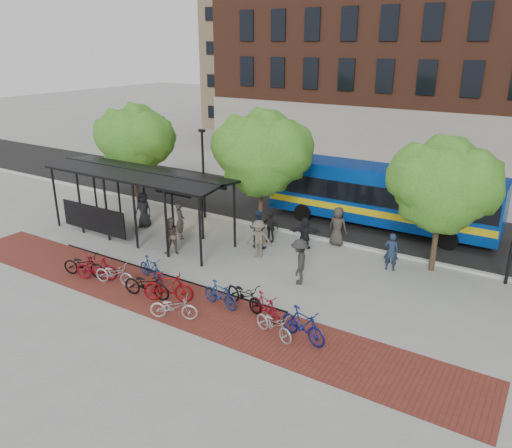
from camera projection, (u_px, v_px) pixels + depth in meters
The scene contains 33 objects.
ground at pixel (279, 266), 22.75m from camera, with size 160.00×160.00×0.00m, color #9E9E99.
asphalt_street at pixel (346, 217), 29.12m from camera, with size 160.00×8.00×0.01m, color black.
curb at pixel (317, 238), 25.91m from camera, with size 160.00×0.25×0.12m, color #B7B7B2.
brick_strip at pixel (173, 300), 19.77m from camera, with size 24.00×3.00×0.01m, color maroon.
bike_rack_rail at pixel (163, 283), 21.13m from camera, with size 12.00×0.05×0.95m, color black.
bus_shelter at pixel (136, 180), 25.40m from camera, with size 10.60×3.07×3.60m.
tree_a at pixel (135, 138), 29.90m from camera, with size 4.90×4.00×6.18m.
tree_b at pixel (263, 150), 25.33m from camera, with size 5.15×4.20×6.47m.
tree_c at pixel (445, 183), 20.99m from camera, with size 4.66×3.80×5.92m.
lamp_post_left at pixel (203, 171), 28.16m from camera, with size 0.35×0.20×5.12m.
bus at pixel (381, 193), 26.98m from camera, with size 12.42×3.04×3.35m.
bike_0 at pixel (84, 265), 21.65m from camera, with size 0.70×2.01×1.05m, color black.
bike_1 at pixel (96, 268), 21.29m from camera, with size 0.52×1.86×1.12m, color maroon.
bike_2 at pixel (114, 274), 20.93m from camera, with size 0.64×1.84×0.97m, color #A8A8AA.
bike_3 at pixel (151, 268), 21.33m from camera, with size 0.48×1.71×1.03m, color navy.
bike_4 at pixel (147, 285), 19.83m from camera, with size 0.73×2.09×1.10m, color black.
bike_5 at pixel (168, 287), 19.50m from camera, with size 0.58×2.04×1.22m, color maroon.
bike_6 at pixel (174, 307), 18.31m from camera, with size 0.63×1.81×0.95m, color #AFB0B2.
bike_7 at pixel (220, 294), 19.15m from camera, with size 0.48×1.71×1.03m, color navy.
bike_8 at pixel (244, 295), 19.06m from camera, with size 0.69×1.97×1.04m, color black.
bike_9 at pixel (265, 306), 18.33m from camera, with size 0.46×1.63×0.98m, color maroon.
bike_10 at pixel (274, 324), 17.18m from camera, with size 0.63×1.80×0.94m, color #A5A5A8.
bike_11 at pixel (303, 325), 16.94m from camera, with size 0.55×1.96×1.18m, color navy.
pedestrian_0 at pixel (144, 210), 27.32m from camera, with size 0.97×0.63×1.98m, color black.
pedestrian_1 at pixel (180, 221), 25.70m from camera, with size 0.71×0.46×1.94m, color #3B342F.
pedestrian_2 at pixel (258, 229), 24.56m from camera, with size 0.93×0.73×1.92m, color #21314D.
pedestrian_3 at pixel (259, 239), 23.44m from camera, with size 1.19×0.69×1.84m, color brown.
pedestrian_4 at pixel (270, 227), 25.30m from camera, with size 0.94×0.39×1.60m, color black.
pedestrian_5 at pixel (305, 233), 24.48m from camera, with size 1.50×0.48×1.62m, color black.
pedestrian_6 at pixel (338, 226), 24.83m from camera, with size 0.97×0.63×1.98m, color #37302C.
pedestrian_7 at pixel (391, 252), 22.11m from camera, with size 0.64×0.42×1.76m, color #1C2941.
pedestrian_8 at pixel (172, 236), 23.73m from camera, with size 0.90×0.70×1.85m, color brown.
pedestrian_9 at pixel (299, 262), 20.84m from camera, with size 1.28×0.73×1.98m, color #2A2A2A.
Camera 1 is at (10.11, -18.09, 9.63)m, focal length 35.00 mm.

